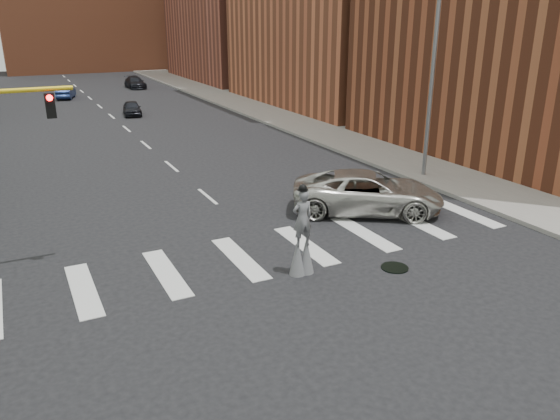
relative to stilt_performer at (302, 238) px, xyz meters
The scene contains 10 objects.
ground_plane 1.55m from the stilt_performer, 94.11° to the left, with size 160.00×160.00×0.00m, color black.
sidewalk_right 28.80m from the stilt_performer, 64.40° to the left, with size 5.00×90.00×0.18m, color gray.
manhole 3.34m from the stilt_performer, 19.69° to the right, with size 0.90×0.90×0.04m, color black.
building_backdrop 79.55m from the stilt_performer, 85.70° to the left, with size 26.00×14.00×18.00m, color #AC5736.
streetlight 13.39m from the stilt_performer, 32.69° to the left, with size 2.05×0.20×9.00m.
stilt_performer is the anchor object (origin of this frame).
suv_crossing 6.63m from the stilt_performer, 36.61° to the left, with size 2.88×6.25×1.74m, color #B9B7AF.
car_near 32.76m from the stilt_performer, 87.17° to the left, with size 1.39×3.46×1.18m, color black.
car_mid 45.79m from the stilt_performer, 92.78° to the left, with size 1.36×3.91×1.29m, color navy.
car_far 51.48m from the stilt_performer, 83.38° to the left, with size 1.79×4.41×1.28m, color black.
Camera 1 is at (-7.67, -14.92, 7.84)m, focal length 35.00 mm.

